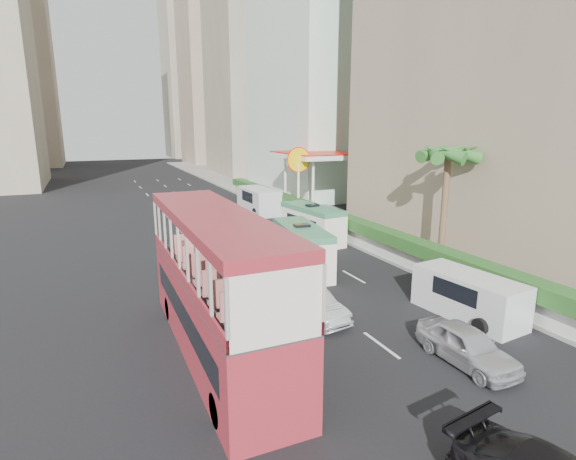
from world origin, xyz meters
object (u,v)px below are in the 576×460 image
panel_van_near (468,296)px  double_decker_bus (216,285)px  van_asset (249,232)px  minibus_near (302,249)px  minibus_far (312,224)px  shell_station (317,182)px  palm_tree (444,211)px  panel_van_far (259,201)px  car_silver_lane_b (465,363)px  car_silver_lane_a (312,318)px

panel_van_near → double_decker_bus: bearing=166.6°
van_asset → minibus_near: (-0.32, -10.00, 1.26)m
panel_van_near → minibus_far: bearing=84.6°
van_asset → shell_station: (8.94, 5.86, 2.75)m
minibus_near → panel_van_near: (3.69, -8.49, -0.33)m
minibus_far → palm_tree: 9.72m
van_asset → panel_van_near: panel_van_near is taller
panel_van_far → panel_van_near: bearing=-91.8°
palm_tree → double_decker_bus: bearing=-163.8°
car_silver_lane_b → minibus_far: size_ratio=0.69×
double_decker_bus → minibus_far: (10.25, 12.79, -1.30)m
car_silver_lane_b → palm_tree: palm_tree is taller
van_asset → palm_tree: palm_tree is taller
panel_van_far → shell_station: 5.85m
double_decker_bus → panel_van_near: bearing=-7.3°
double_decker_bus → minibus_near: 9.90m
minibus_far → shell_station: bearing=53.8°
double_decker_bus → car_silver_lane_b: double_decker_bus is taller
van_asset → double_decker_bus: bearing=-104.8°
minibus_near → minibus_far: size_ratio=1.02×
shell_station → panel_van_near: bearing=-102.9°
minibus_far → palm_tree: (3.55, -8.79, 2.15)m
double_decker_bus → shell_station: bearing=55.2°
car_silver_lane_a → minibus_near: bearing=59.6°
car_silver_lane_b → panel_van_far: size_ratio=0.68×
van_asset → minibus_far: (3.20, -4.35, 1.23)m
car_silver_lane_a → shell_station: (11.66, 21.80, 2.75)m
car_silver_lane_b → panel_van_far: bearing=83.3°
minibus_far → palm_tree: bearing=-74.9°
panel_van_far → minibus_near: bearing=-104.1°
double_decker_bus → van_asset: (7.06, 17.14, -2.53)m
car_silver_lane_b → minibus_near: (-0.74, 11.37, 1.26)m
car_silver_lane_b → shell_station: 28.66m
minibus_far → panel_van_near: size_ratio=1.20×
panel_van_far → double_decker_bus: bearing=-115.1°
panel_van_far → palm_tree: bearing=-82.4°
car_silver_lane_b → shell_station: bearing=72.0°
minibus_far → shell_station: (5.75, 10.21, 1.52)m
car_silver_lane_b → minibus_far: 17.28m
van_asset → panel_van_near: 18.81m
car_silver_lane_a → car_silver_lane_b: car_silver_lane_b is taller
car_silver_lane_a → car_silver_lane_b: bearing=-68.4°
car_silver_lane_a → minibus_near: minibus_near is taller
minibus_near → palm_tree: size_ratio=0.89×
panel_van_far → palm_tree: palm_tree is taller
minibus_near → shell_station: (9.27, 15.86, 1.49)m
panel_van_far → shell_station: shell_station is taller
car_silver_lane_a → van_asset: bearing=71.9°
double_decker_bus → palm_tree: bearing=16.2°
panel_van_near → panel_van_far: bearing=83.8°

